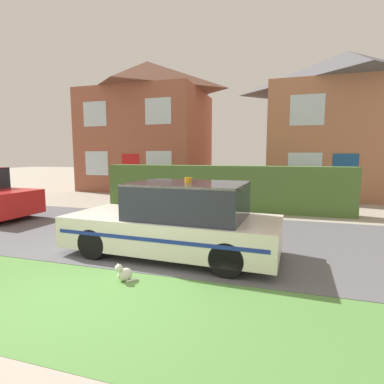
{
  "coord_description": "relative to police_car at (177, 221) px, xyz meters",
  "views": [
    {
      "loc": [
        2.71,
        -3.66,
        2.03
      ],
      "look_at": [
        0.41,
        3.97,
        1.05
      ],
      "focal_mm": 28.0,
      "sensor_mm": 36.0,
      "label": 1
    }
  ],
  "objects": [
    {
      "name": "house_left",
      "position": [
        -5.87,
        11.31,
        3.13
      ],
      "size": [
        6.98,
        5.74,
        7.55
      ],
      "color": "#93513D",
      "rests_on": "ground"
    },
    {
      "name": "house_right",
      "position": [
        4.94,
        11.72,
        2.97
      ],
      "size": [
        7.68,
        7.09,
        7.23
      ],
      "color": "#A86B4C",
      "rests_on": "ground"
    },
    {
      "name": "road_strip",
      "position": [
        -0.71,
        1.47,
        -0.71
      ],
      "size": [
        28.0,
        5.18,
        0.01
      ],
      "primitive_type": "cube",
      "color": "#5B5B60",
      "rests_on": "ground"
    },
    {
      "name": "cat",
      "position": [
        -0.4,
        -1.46,
        -0.59
      ],
      "size": [
        0.35,
        0.29,
        0.31
      ],
      "rotation": [
        0.0,
        0.0,
        4.0
      ],
      "color": "silver",
      "rests_on": "ground"
    },
    {
      "name": "police_car",
      "position": [
        0.0,
        0.0,
        0.0
      ],
      "size": [
        4.37,
        1.96,
        1.59
      ],
      "rotation": [
        0.0,
        0.0,
        3.09
      ],
      "color": "black",
      "rests_on": "road_strip"
    },
    {
      "name": "wheelie_bin",
      "position": [
        2.97,
        6.19,
        -0.2
      ],
      "size": [
        0.84,
        0.84,
        1.01
      ],
      "rotation": [
        0.0,
        0.0,
        0.32
      ],
      "color": "#23662D",
      "rests_on": "ground"
    },
    {
      "name": "lawn_verge",
      "position": [
        -0.71,
        -2.29,
        -0.71
      ],
      "size": [
        28.0,
        2.35,
        0.01
      ],
      "primitive_type": "cube",
      "color": "#568C42",
      "rests_on": "ground"
    },
    {
      "name": "ground_plane",
      "position": [
        -0.71,
        -1.94,
        -0.71
      ],
      "size": [
        80.0,
        80.0,
        0.0
      ],
      "primitive_type": "plane",
      "color": "#A89E8E"
    },
    {
      "name": "garden_hedge",
      "position": [
        -0.12,
        5.28,
        0.11
      ],
      "size": [
        9.05,
        0.67,
        1.65
      ],
      "primitive_type": "cube",
      "color": "#4C7233",
      "rests_on": "ground"
    }
  ]
}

